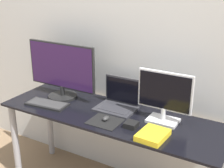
% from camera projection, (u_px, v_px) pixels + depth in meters
% --- Properties ---
extents(wall_back, '(7.00, 0.05, 2.50)m').
position_uv_depth(wall_back, '(132.00, 40.00, 2.49)').
color(wall_back, silver).
rests_on(wall_back, ground_plane).
extents(desk, '(1.78, 0.57, 0.74)m').
position_uv_depth(desk, '(110.00, 129.00, 2.43)').
color(desk, black).
rests_on(desk, ground_plane).
extents(monitor_left, '(0.65, 0.25, 0.48)m').
position_uv_depth(monitor_left, '(61.00, 70.00, 2.62)').
color(monitor_left, black).
rests_on(monitor_left, desk).
extents(monitor_right, '(0.40, 0.16, 0.38)m').
position_uv_depth(monitor_right, '(164.00, 97.00, 2.20)').
color(monitor_right, silver).
rests_on(monitor_right, desk).
extents(laptop, '(0.31, 0.24, 0.24)m').
position_uv_depth(laptop, '(118.00, 101.00, 2.47)').
color(laptop, '#333338').
rests_on(laptop, desk).
extents(keyboard, '(0.36, 0.19, 0.02)m').
position_uv_depth(keyboard, '(47.00, 104.00, 2.54)').
color(keyboard, black).
rests_on(keyboard, desk).
extents(mousepad, '(0.23, 0.20, 0.00)m').
position_uv_depth(mousepad, '(105.00, 121.00, 2.27)').
color(mousepad, black).
rests_on(mousepad, desk).
extents(mouse, '(0.04, 0.06, 0.03)m').
position_uv_depth(mouse, '(106.00, 118.00, 2.27)').
color(mouse, '#333333').
rests_on(mouse, mousepad).
extents(book, '(0.18, 0.23, 0.04)m').
position_uv_depth(book, '(153.00, 135.00, 2.05)').
color(book, yellow).
rests_on(book, desk).
extents(power_brick, '(0.09, 0.09, 0.04)m').
position_uv_depth(power_brick, '(131.00, 125.00, 2.19)').
color(power_brick, black).
rests_on(power_brick, desk).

